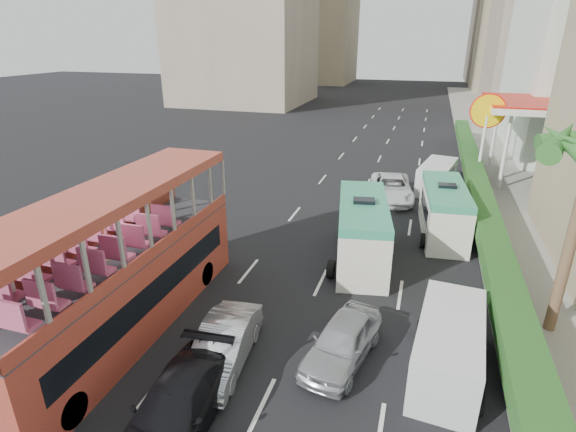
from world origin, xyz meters
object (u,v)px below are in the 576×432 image
at_px(car_silver_lane_a, 225,363).
at_px(palm_tree, 571,243).
at_px(car_silver_lane_b, 342,358).
at_px(panel_van_far, 437,177).
at_px(minibus_far, 444,211).
at_px(panel_van_near, 448,347).
at_px(double_decker_bus, 120,263).
at_px(van_asset, 391,199).
at_px(car_black, 178,427).
at_px(minibus_near, 362,231).
at_px(shell_station, 532,142).

height_order(car_silver_lane_a, palm_tree, palm_tree).
distance_m(car_silver_lane_b, panel_van_far, 18.60).
relative_size(minibus_far, panel_van_near, 1.28).
bearing_deg(car_silver_lane_a, car_silver_lane_b, 15.11).
relative_size(minibus_far, palm_tree, 0.89).
distance_m(double_decker_bus, van_asset, 18.06).
xyz_separation_m(car_silver_lane_a, van_asset, (3.52, 16.95, 0.00)).
bearing_deg(car_black, panel_van_near, 28.67).
bearing_deg(minibus_near, car_black, -115.65).
relative_size(car_silver_lane_b, minibus_near, 0.64).
distance_m(minibus_far, panel_van_far, 7.43).
xyz_separation_m(palm_tree, shell_station, (2.20, 19.00, -0.63)).
height_order(car_silver_lane_a, panel_van_far, panel_van_far).
distance_m(car_black, panel_van_far, 23.16).
xyz_separation_m(car_silver_lane_b, panel_van_near, (3.09, 0.37, 0.89)).
distance_m(minibus_near, shell_station, 17.98).
height_order(minibus_far, panel_van_far, minibus_far).
xyz_separation_m(minibus_near, palm_tree, (6.97, -3.60, 2.01)).
height_order(double_decker_bus, shell_station, shell_station).
xyz_separation_m(double_decker_bus, minibus_far, (10.35, 11.56, -1.26)).
height_order(minibus_near, minibus_far, minibus_near).
distance_m(van_asset, palm_tree, 14.26).
bearing_deg(palm_tree, minibus_far, 114.53).
bearing_deg(car_silver_lane_a, panel_van_far, 67.40).
bearing_deg(car_silver_lane_b, palm_tree, 39.11).
height_order(minibus_near, panel_van_near, minibus_near).
bearing_deg(car_black, shell_station, 60.96).
relative_size(minibus_near, palm_tree, 0.96).
bearing_deg(shell_station, minibus_near, -120.77).
height_order(car_silver_lane_b, minibus_near, minibus_near).
height_order(car_silver_lane_b, panel_van_near, panel_van_near).
xyz_separation_m(panel_van_far, shell_station, (5.96, 4.02, 1.85)).
relative_size(double_decker_bus, van_asset, 2.12).
bearing_deg(minibus_near, car_silver_lane_a, -119.68).
bearing_deg(panel_van_far, palm_tree, -64.57).
bearing_deg(car_silver_lane_a, car_black, -97.25).
xyz_separation_m(minibus_near, minibus_far, (3.52, 3.97, -0.10)).
bearing_deg(car_black, car_silver_lane_a, 83.81).
relative_size(car_silver_lane_b, panel_van_far, 0.88).
distance_m(double_decker_bus, panel_van_far, 21.53).
relative_size(car_silver_lane_a, car_silver_lane_b, 1.04).
xyz_separation_m(panel_van_near, shell_station, (5.59, 22.03, 1.86)).
xyz_separation_m(double_decker_bus, minibus_near, (6.83, 7.60, -1.16)).
xyz_separation_m(panel_van_near, panel_van_far, (-0.37, 18.01, 0.00)).
height_order(minibus_far, panel_van_near, minibus_far).
bearing_deg(double_decker_bus, car_silver_lane_a, -9.74).
distance_m(double_decker_bus, car_black, 5.62).
height_order(minibus_near, panel_van_far, minibus_near).
xyz_separation_m(double_decker_bus, car_silver_lane_a, (3.88, -0.67, -2.53)).
relative_size(minibus_near, shell_station, 0.77).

